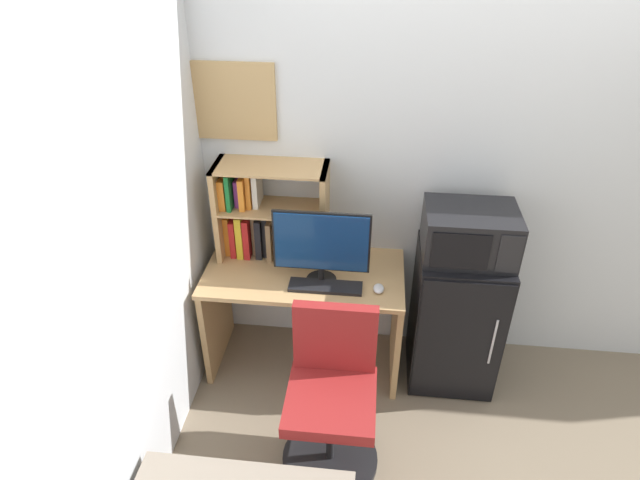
{
  "coord_description": "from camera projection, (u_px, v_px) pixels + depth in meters",
  "views": [
    {
      "loc": [
        -0.57,
        -2.92,
        2.62
      ],
      "look_at": [
        -0.85,
        -0.34,
        0.98
      ],
      "focal_mm": 30.31,
      "sensor_mm": 36.0,
      "label": 1
    }
  ],
  "objects": [
    {
      "name": "hutch_bookshelf",
      "position": [
        258.0,
        212.0,
        3.27
      ],
      "size": [
        0.66,
        0.28,
        0.61
      ],
      "color": "tan",
      "rests_on": "desk"
    },
    {
      "name": "desk",
      "position": [
        305.0,
        301.0,
        3.36
      ],
      "size": [
        1.2,
        0.62,
        0.73
      ],
      "color": "tan",
      "rests_on": "ground_plane"
    },
    {
      "name": "mini_fridge",
      "position": [
        455.0,
        317.0,
        3.31
      ],
      "size": [
        0.51,
        0.51,
        0.92
      ],
      "color": "black",
      "rests_on": "ground_plane"
    },
    {
      "name": "wall_corkboard",
      "position": [
        228.0,
        102.0,
        3.04
      ],
      "size": [
        0.55,
        0.02,
        0.44
      ],
      "primitive_type": "cube",
      "color": "tan"
    },
    {
      "name": "computer_mouse",
      "position": [
        379.0,
        289.0,
        3.07
      ],
      "size": [
        0.06,
        0.09,
        0.03
      ],
      "primitive_type": "ellipsoid",
      "color": "silver",
      "rests_on": "desk"
    },
    {
      "name": "monitor",
      "position": [
        321.0,
        245.0,
        3.03
      ],
      "size": [
        0.55,
        0.18,
        0.46
      ],
      "color": "black",
      "rests_on": "desk"
    },
    {
      "name": "wall_left",
      "position": [
        66.0,
        340.0,
        1.91
      ],
      "size": [
        0.04,
        4.4,
        2.6
      ],
      "primitive_type": "cube",
      "color": "silver",
      "rests_on": "ground_plane"
    },
    {
      "name": "keyboard",
      "position": [
        325.0,
        287.0,
        3.1
      ],
      "size": [
        0.42,
        0.12,
        0.02
      ],
      "primitive_type": "cube",
      "color": "black",
      "rests_on": "desk"
    },
    {
      "name": "desk_chair",
      "position": [
        332.0,
        401.0,
        2.81
      ],
      "size": [
        0.52,
        0.52,
        0.93
      ],
      "color": "black",
      "rests_on": "ground_plane"
    },
    {
      "name": "wall_back",
      "position": [
        544.0,
        173.0,
        3.09
      ],
      "size": [
        6.4,
        0.04,
        2.6
      ],
      "primitive_type": "cube",
      "color": "silver",
      "rests_on": "ground_plane"
    },
    {
      "name": "microwave",
      "position": [
        470.0,
        233.0,
        2.99
      ],
      "size": [
        0.51,
        0.39,
        0.28
      ],
      "color": "black",
      "rests_on": "mini_fridge"
    }
  ]
}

